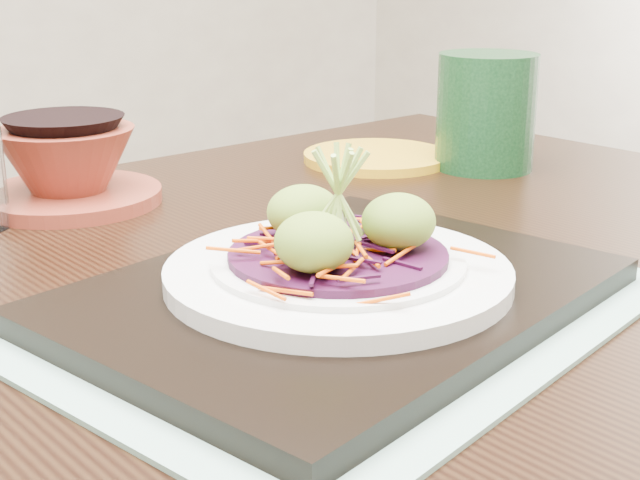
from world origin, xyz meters
TOP-DOWN VIEW (x-y plane):
  - dining_table at (0.04, -0.04)m, footprint 1.35×0.93m
  - placemat at (0.07, -0.11)m, footprint 0.48×0.41m
  - serving_tray at (0.07, -0.11)m, footprint 0.42×0.34m
  - white_plate at (0.07, -0.11)m, footprint 0.24×0.24m
  - cabbage_bed at (0.07, -0.11)m, footprint 0.15×0.15m
  - carrot_julienne at (0.07, -0.11)m, footprint 0.19×0.19m
  - guacamole_scoops at (0.07, -0.11)m, footprint 0.13×0.12m
  - scallion_garnish at (0.07, -0.11)m, footprint 0.06×0.06m
  - terracotta_bowl_set at (0.03, 0.27)m, footprint 0.21×0.21m
  - yellow_plate at (0.40, 0.22)m, footprint 0.21×0.21m
  - green_jar at (0.48, 0.11)m, footprint 0.15×0.15m

SIDE VIEW (x-z plane):
  - dining_table at x=0.04m, z-range 0.30..1.12m
  - placemat at x=0.07m, z-range 0.82..0.82m
  - yellow_plate at x=0.40m, z-range 0.82..0.83m
  - serving_tray at x=0.07m, z-range 0.82..0.84m
  - white_plate at x=0.07m, z-range 0.84..0.86m
  - terracotta_bowl_set at x=0.03m, z-range 0.81..0.89m
  - cabbage_bed at x=0.07m, z-range 0.86..0.86m
  - carrot_julienne at x=0.07m, z-range 0.86..0.87m
  - guacamole_scoops at x=0.07m, z-range 0.86..0.90m
  - green_jar at x=0.48m, z-range 0.82..0.95m
  - scallion_garnish at x=0.07m, z-range 0.86..0.94m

